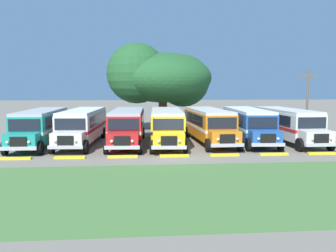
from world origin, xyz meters
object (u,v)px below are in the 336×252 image
(parked_bus_slot_0, at_px, (41,125))
(parked_bus_slot_1, at_px, (83,125))
(parked_bus_slot_5, at_px, (248,123))
(broad_shade_tree, at_px, (161,77))
(parked_bus_slot_3, at_px, (167,125))
(parked_bus_slot_6, at_px, (287,123))
(parked_bus_slot_2, at_px, (127,125))
(parked_bus_slot_4, at_px, (208,124))
(utility_pole, at_px, (307,101))

(parked_bus_slot_0, height_order, parked_bus_slot_1, same)
(parked_bus_slot_5, xyz_separation_m, broad_shade_tree, (-6.91, 9.81, 4.22))
(parked_bus_slot_3, height_order, parked_bus_slot_6, same)
(parked_bus_slot_3, bearing_deg, parked_bus_slot_2, -91.37)
(parked_bus_slot_4, bearing_deg, utility_pole, 102.96)
(parked_bus_slot_1, xyz_separation_m, parked_bus_slot_5, (14.12, -0.19, 0.00))
(parked_bus_slot_1, distance_m, utility_pole, 20.96)
(parked_bus_slot_1, distance_m, parked_bus_slot_3, 7.04)
(parked_bus_slot_0, relative_size, parked_bus_slot_4, 1.00)
(parked_bus_slot_4, height_order, parked_bus_slot_6, same)
(parked_bus_slot_3, bearing_deg, parked_bus_slot_1, -92.67)
(parked_bus_slot_0, distance_m, parked_bus_slot_3, 10.35)
(parked_bus_slot_0, height_order, parked_bus_slot_6, same)
(parked_bus_slot_0, xyz_separation_m, parked_bus_slot_5, (17.46, 0.06, 0.00))
(parked_bus_slot_2, xyz_separation_m, parked_bus_slot_6, (13.72, -0.07, 0.00))
(parked_bus_slot_6, height_order, broad_shade_tree, broad_shade_tree)
(parked_bus_slot_2, height_order, broad_shade_tree, broad_shade_tree)
(parked_bus_slot_0, distance_m, utility_pole, 24.30)
(broad_shade_tree, bearing_deg, parked_bus_slot_5, -54.86)
(parked_bus_slot_5, bearing_deg, broad_shade_tree, -141.91)
(parked_bus_slot_3, relative_size, parked_bus_slot_4, 1.00)
(parked_bus_slot_6, height_order, utility_pole, utility_pole)
(parked_bus_slot_1, bearing_deg, parked_bus_slot_3, 87.85)
(parked_bus_slot_0, bearing_deg, parked_bus_slot_3, 88.13)
(parked_bus_slot_2, xyz_separation_m, utility_pole, (16.98, 3.05, 1.83))
(parked_bus_slot_4, bearing_deg, parked_bus_slot_1, -92.92)
(parked_bus_slot_3, distance_m, broad_shade_tree, 11.18)
(parked_bus_slot_2, distance_m, parked_bus_slot_3, 3.26)
(parked_bus_slot_3, relative_size, parked_bus_slot_6, 1.00)
(parked_bus_slot_2, xyz_separation_m, parked_bus_slot_5, (10.37, 0.28, 0.00))
(parked_bus_slot_2, bearing_deg, parked_bus_slot_5, 94.16)
(parked_bus_slot_0, distance_m, broad_shade_tree, 15.05)
(parked_bus_slot_1, height_order, parked_bus_slot_5, same)
(parked_bus_slot_2, height_order, parked_bus_slot_3, same)
(parked_bus_slot_3, height_order, parked_bus_slot_4, same)
(parked_bus_slot_5, bearing_deg, parked_bus_slot_6, 87.06)
(parked_bus_slot_1, bearing_deg, parked_bus_slot_5, 93.06)
(parked_bus_slot_3, bearing_deg, parked_bus_slot_6, 94.38)
(parked_bus_slot_4, height_order, utility_pole, utility_pole)
(parked_bus_slot_6, bearing_deg, parked_bus_slot_2, -91.64)
(parked_bus_slot_1, relative_size, broad_shade_tree, 0.95)
(parked_bus_slot_1, distance_m, parked_bus_slot_6, 17.47)
(parked_bus_slot_6, distance_m, broad_shade_tree, 15.03)
(parked_bus_slot_1, relative_size, utility_pole, 1.72)
(utility_pole, bearing_deg, parked_bus_slot_5, -157.23)
(parked_bus_slot_4, xyz_separation_m, parked_bus_slot_6, (6.80, -0.40, 0.00))
(parked_bus_slot_5, bearing_deg, parked_bus_slot_0, -86.87)
(parked_bus_slot_2, bearing_deg, parked_bus_slot_6, 92.35)
(broad_shade_tree, bearing_deg, parked_bus_slot_0, -136.93)
(parked_bus_slot_2, distance_m, parked_bus_slot_5, 10.37)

